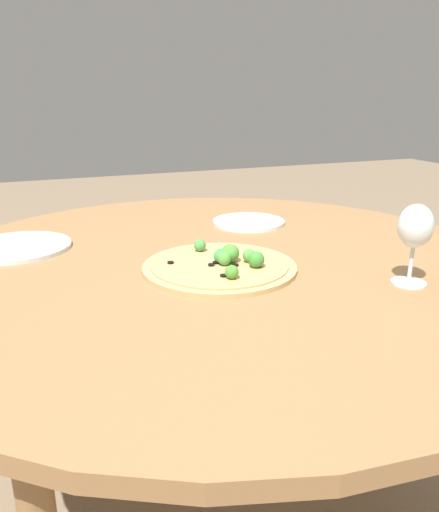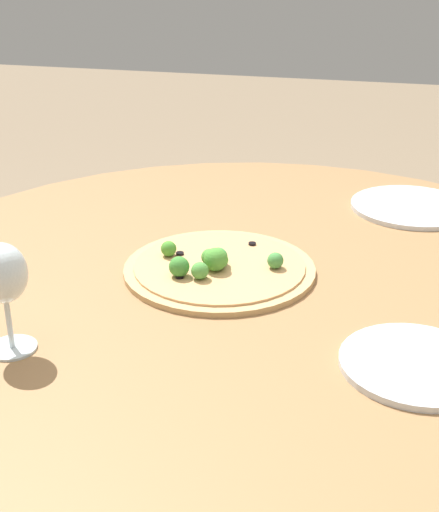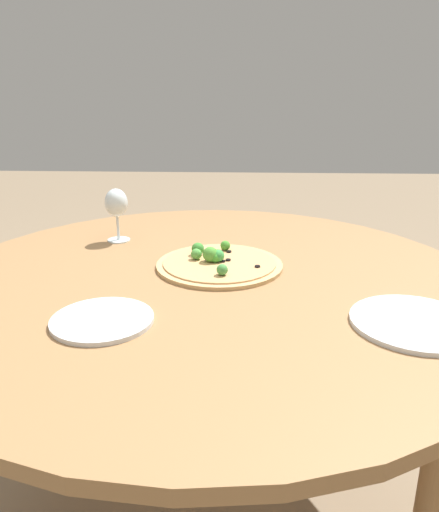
{
  "view_description": "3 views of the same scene",
  "coord_description": "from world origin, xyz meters",
  "px_view_note": "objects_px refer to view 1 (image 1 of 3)",
  "views": [
    {
      "loc": [
        -1.02,
        0.4,
        1.11
      ],
      "look_at": [
        -0.07,
        0.02,
        0.78
      ],
      "focal_mm": 35.0,
      "sensor_mm": 36.0,
      "label": 1
    },
    {
      "loc": [
        0.21,
        -1.06,
        1.28
      ],
      "look_at": [
        -0.07,
        0.02,
        0.78
      ],
      "focal_mm": 50.0,
      "sensor_mm": 36.0,
      "label": 2
    },
    {
      "loc": [
        1.17,
        0.08,
        1.21
      ],
      "look_at": [
        -0.07,
        0.02,
        0.78
      ],
      "focal_mm": 35.0,
      "sensor_mm": 36.0,
      "label": 3
    }
  ],
  "objects_px": {
    "pizza": "(221,265)",
    "plate_near": "(17,247)",
    "plate_far": "(249,222)",
    "wine_glass": "(415,229)"
  },
  "relations": [
    {
      "from": "wine_glass",
      "to": "plate_far",
      "type": "xyz_separation_m",
      "value": [
        0.55,
        0.1,
        -0.11
      ]
    },
    {
      "from": "plate_far",
      "to": "plate_near",
      "type": "bearing_deg",
      "value": 91.32
    },
    {
      "from": "plate_far",
      "to": "wine_glass",
      "type": "bearing_deg",
      "value": -170.13
    },
    {
      "from": "plate_near",
      "to": "plate_far",
      "type": "relative_size",
      "value": 1.24
    },
    {
      "from": "pizza",
      "to": "plate_far",
      "type": "distance_m",
      "value": 0.4
    },
    {
      "from": "pizza",
      "to": "plate_near",
      "type": "distance_m",
      "value": 0.52
    },
    {
      "from": "pizza",
      "to": "wine_glass",
      "type": "xyz_separation_m",
      "value": [
        -0.22,
        -0.32,
        0.1
      ]
    },
    {
      "from": "wine_glass",
      "to": "pizza",
      "type": "bearing_deg",
      "value": 55.58
    },
    {
      "from": "pizza",
      "to": "plate_near",
      "type": "xyz_separation_m",
      "value": [
        0.32,
        0.41,
        -0.01
      ]
    },
    {
      "from": "pizza",
      "to": "wine_glass",
      "type": "bearing_deg",
      "value": -124.42
    }
  ]
}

